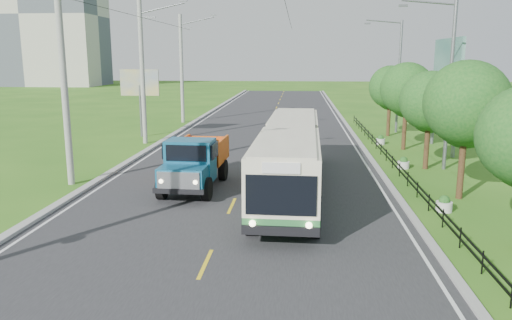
# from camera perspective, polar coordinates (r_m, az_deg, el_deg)

# --- Properties ---
(ground) EXTENTS (240.00, 240.00, 0.00)m
(ground) POSITION_cam_1_polar(r_m,az_deg,el_deg) (15.31, -5.81, -11.78)
(ground) COLOR #2E6618
(ground) RESTS_ON ground
(road) EXTENTS (14.00, 120.00, 0.02)m
(road) POSITION_cam_1_polar(r_m,az_deg,el_deg) (34.45, 0.29, 1.48)
(road) COLOR #28282B
(road) RESTS_ON ground
(curb_left) EXTENTS (0.40, 120.00, 0.15)m
(curb_left) POSITION_cam_1_polar(r_m,az_deg,el_deg) (35.73, -11.31, 1.73)
(curb_left) COLOR #9E9E99
(curb_left) RESTS_ON ground
(curb_right) EXTENTS (0.30, 120.00, 0.10)m
(curb_right) POSITION_cam_1_polar(r_m,az_deg,el_deg) (34.62, 12.17, 1.34)
(curb_right) COLOR #9E9E99
(curb_right) RESTS_ON ground
(edge_line_left) EXTENTS (0.12, 120.00, 0.00)m
(edge_line_left) POSITION_cam_1_polar(r_m,az_deg,el_deg) (35.59, -10.45, 1.64)
(edge_line_left) COLOR silver
(edge_line_left) RESTS_ON road
(edge_line_right) EXTENTS (0.12, 120.00, 0.00)m
(edge_line_right) POSITION_cam_1_polar(r_m,az_deg,el_deg) (34.57, 11.35, 1.31)
(edge_line_right) COLOR silver
(edge_line_right) RESTS_ON road
(centre_dash) EXTENTS (0.12, 2.20, 0.00)m
(centre_dash) POSITION_cam_1_polar(r_m,az_deg,el_deg) (15.31, -5.81, -11.70)
(centre_dash) COLOR yellow
(centre_dash) RESTS_ON road
(railing_right) EXTENTS (0.04, 40.00, 0.60)m
(railing_right) POSITION_cam_1_polar(r_m,az_deg,el_deg) (28.88, 15.33, -0.32)
(railing_right) COLOR black
(railing_right) RESTS_ON ground
(pole_near) EXTENTS (3.51, 0.32, 10.00)m
(pole_near) POSITION_cam_1_polar(r_m,az_deg,el_deg) (25.32, -21.05, 8.65)
(pole_near) COLOR gray
(pole_near) RESTS_ON ground
(pole_mid) EXTENTS (3.51, 0.32, 10.00)m
(pole_mid) POSITION_cam_1_polar(r_m,az_deg,el_deg) (36.50, -12.81, 9.80)
(pole_mid) COLOR gray
(pole_mid) RESTS_ON ground
(pole_far) EXTENTS (3.51, 0.32, 10.00)m
(pole_far) POSITION_cam_1_polar(r_m,az_deg,el_deg) (48.08, -8.46, 10.33)
(pole_far) COLOR gray
(pole_far) RESTS_ON ground
(tree_third) EXTENTS (3.60, 3.62, 6.00)m
(tree_third) POSITION_cam_1_polar(r_m,az_deg,el_deg) (23.18, 22.94, 5.56)
(tree_third) COLOR #382314
(tree_third) RESTS_ON ground
(tree_fourth) EXTENTS (3.24, 3.31, 5.40)m
(tree_fourth) POSITION_cam_1_polar(r_m,az_deg,el_deg) (28.95, 19.26, 6.05)
(tree_fourth) COLOR #382314
(tree_fourth) RESTS_ON ground
(tree_fifth) EXTENTS (3.48, 3.52, 5.80)m
(tree_fifth) POSITION_cam_1_polar(r_m,az_deg,el_deg) (34.76, 16.88, 7.47)
(tree_fifth) COLOR #382314
(tree_fifth) RESTS_ON ground
(tree_back) EXTENTS (3.30, 3.36, 5.50)m
(tree_back) POSITION_cam_1_polar(r_m,az_deg,el_deg) (40.65, 15.13, 7.81)
(tree_back) COLOR #382314
(tree_back) RESTS_ON ground
(streetlight_mid) EXTENTS (3.02, 0.20, 9.07)m
(streetlight_mid) POSITION_cam_1_polar(r_m,az_deg,el_deg) (28.94, 21.03, 8.55)
(streetlight_mid) COLOR slate
(streetlight_mid) RESTS_ON ground
(streetlight_far) EXTENTS (3.02, 0.20, 9.07)m
(streetlight_far) POSITION_cam_1_polar(r_m,az_deg,el_deg) (42.57, 15.84, 9.61)
(streetlight_far) COLOR slate
(streetlight_far) RESTS_ON ground
(planter_near) EXTENTS (0.64, 0.64, 0.67)m
(planter_near) POSITION_cam_1_polar(r_m,az_deg,el_deg) (21.46, 20.70, -4.78)
(planter_near) COLOR silver
(planter_near) RESTS_ON ground
(planter_mid) EXTENTS (0.64, 0.64, 0.67)m
(planter_mid) POSITION_cam_1_polar(r_m,az_deg,el_deg) (29.00, 16.50, -0.37)
(planter_mid) COLOR silver
(planter_mid) RESTS_ON ground
(planter_far) EXTENTS (0.64, 0.64, 0.67)m
(planter_far) POSITION_cam_1_polar(r_m,az_deg,el_deg) (36.74, 14.05, 2.21)
(planter_far) COLOR silver
(planter_far) RESTS_ON ground
(billboard_left) EXTENTS (3.00, 0.20, 5.20)m
(billboard_left) POSITION_cam_1_polar(r_m,az_deg,el_deg) (39.78, -13.14, 8.14)
(billboard_left) COLOR slate
(billboard_left) RESTS_ON ground
(billboard_right) EXTENTS (0.24, 6.00, 7.30)m
(billboard_right) POSITION_cam_1_polar(r_m,az_deg,el_deg) (35.15, 21.02, 9.68)
(billboard_right) COLOR slate
(billboard_right) RESTS_ON ground
(apartment_near) EXTENTS (28.00, 14.00, 30.00)m
(apartment_near) POSITION_cam_1_polar(r_m,az_deg,el_deg) (123.48, -23.86, 14.80)
(apartment_near) COLOR #B7B2A3
(apartment_near) RESTS_ON ground
(bus) EXTENTS (2.88, 15.47, 2.97)m
(bus) POSITION_cam_1_polar(r_m,az_deg,el_deg) (23.10, 3.98, 0.91)
(bus) COLOR #2E743A
(bus) RESTS_ON ground
(dump_truck) EXTENTS (2.50, 5.94, 2.46)m
(dump_truck) POSITION_cam_1_polar(r_m,az_deg,el_deg) (23.53, -6.98, 0.07)
(dump_truck) COLOR #14587C
(dump_truck) RESTS_ON ground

